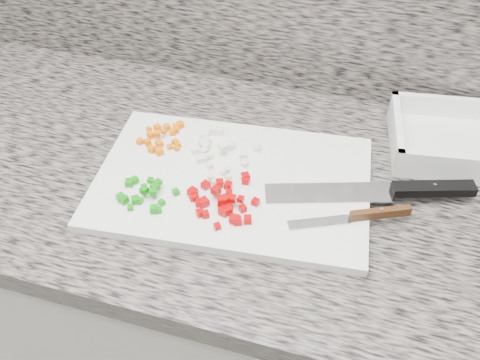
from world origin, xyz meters
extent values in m
cube|color=beige|center=(0.00, 1.44, 0.43)|extent=(3.92, 0.62, 0.86)
cube|color=#68625B|center=(0.00, 1.44, 0.88)|extent=(3.96, 0.64, 0.04)
cube|color=white|center=(0.02, 1.40, 0.91)|extent=(0.50, 0.36, 0.02)
cube|color=orange|center=(-0.17, 1.45, 0.92)|extent=(0.01, 0.01, 0.01)
cube|color=orange|center=(-0.16, 1.49, 0.92)|extent=(0.02, 0.02, 0.01)
cube|color=orange|center=(-0.12, 1.49, 0.92)|extent=(0.02, 0.02, 0.01)
cube|color=orange|center=(-0.12, 1.50, 0.92)|extent=(0.01, 0.01, 0.01)
cube|color=orange|center=(-0.11, 1.46, 0.92)|extent=(0.01, 0.01, 0.01)
cube|color=orange|center=(-0.17, 1.49, 0.92)|extent=(0.01, 0.01, 0.01)
cube|color=orange|center=(-0.14, 1.47, 0.93)|extent=(0.01, 0.01, 0.01)
cube|color=orange|center=(-0.14, 1.43, 0.92)|extent=(0.01, 0.01, 0.01)
cube|color=orange|center=(-0.13, 1.45, 0.92)|extent=(0.02, 0.02, 0.01)
cube|color=orange|center=(-0.11, 1.45, 0.92)|extent=(0.01, 0.01, 0.01)
cube|color=orange|center=(-0.13, 1.48, 0.93)|extent=(0.01, 0.01, 0.01)
cube|color=orange|center=(-0.10, 1.46, 0.92)|extent=(0.01, 0.01, 0.01)
cube|color=orange|center=(-0.17, 1.44, 0.92)|extent=(0.01, 0.01, 0.01)
cube|color=orange|center=(-0.12, 1.50, 0.92)|extent=(0.02, 0.02, 0.01)
cube|color=orange|center=(-0.14, 1.50, 0.92)|extent=(0.02, 0.02, 0.01)
cube|color=orange|center=(-0.12, 1.51, 0.92)|extent=(0.02, 0.02, 0.01)
cube|color=orange|center=(-0.12, 1.43, 0.92)|extent=(0.02, 0.02, 0.01)
cube|color=orange|center=(-0.16, 1.47, 0.92)|extent=(0.01, 0.01, 0.01)
cube|color=orange|center=(-0.10, 1.45, 0.92)|extent=(0.01, 0.01, 0.01)
cube|color=orange|center=(-0.16, 1.45, 0.92)|extent=(0.02, 0.02, 0.01)
cube|color=silver|center=(0.03, 1.44, 0.92)|extent=(0.02, 0.02, 0.01)
cube|color=silver|center=(-0.04, 1.52, 0.92)|extent=(0.01, 0.01, 0.01)
cube|color=silver|center=(0.04, 1.49, 0.92)|extent=(0.01, 0.01, 0.01)
cube|color=silver|center=(-0.03, 1.44, 0.92)|extent=(0.02, 0.02, 0.01)
cube|color=silver|center=(-0.02, 1.42, 0.92)|extent=(0.02, 0.02, 0.01)
cube|color=silver|center=(-0.06, 1.50, 0.92)|extent=(0.01, 0.01, 0.01)
cube|color=silver|center=(-0.06, 1.47, 0.92)|extent=(0.02, 0.02, 0.01)
cube|color=silver|center=(0.04, 1.50, 0.92)|extent=(0.02, 0.02, 0.01)
cube|color=silver|center=(-0.01, 1.48, 0.92)|extent=(0.02, 0.02, 0.01)
cube|color=silver|center=(-0.06, 1.45, 0.92)|extent=(0.02, 0.02, 0.01)
cube|color=silver|center=(-0.05, 1.48, 0.92)|extent=(0.02, 0.02, 0.01)
cube|color=silver|center=(-0.05, 1.43, 0.92)|extent=(0.02, 0.02, 0.01)
cube|color=silver|center=(-0.06, 1.49, 0.92)|extent=(0.02, 0.02, 0.01)
cube|color=silver|center=(-0.06, 1.50, 0.92)|extent=(0.02, 0.02, 0.01)
cube|color=silver|center=(-0.05, 1.45, 0.92)|extent=(0.02, 0.02, 0.01)
cube|color=silver|center=(-0.05, 1.51, 0.92)|extent=(0.02, 0.02, 0.01)
cube|color=silver|center=(-0.01, 1.46, 0.93)|extent=(0.02, 0.02, 0.01)
cube|color=silver|center=(-0.05, 1.47, 0.92)|extent=(0.02, 0.02, 0.01)
cube|color=silver|center=(0.03, 1.46, 0.92)|extent=(0.02, 0.02, 0.01)
cube|color=silver|center=(-0.04, 1.43, 0.92)|extent=(0.01, 0.01, 0.01)
cube|color=#0F840C|center=(-0.09, 1.34, 0.93)|extent=(0.02, 0.02, 0.01)
cube|color=#0F840C|center=(-0.14, 1.30, 0.92)|extent=(0.02, 0.02, 0.01)
cube|color=#0F840C|center=(-0.10, 1.32, 0.93)|extent=(0.01, 0.01, 0.01)
cube|color=#0F840C|center=(-0.09, 1.33, 0.93)|extent=(0.02, 0.02, 0.01)
cube|color=#0F840C|center=(-0.11, 1.35, 0.92)|extent=(0.01, 0.01, 0.01)
cube|color=#0F840C|center=(-0.06, 1.34, 0.92)|extent=(0.01, 0.01, 0.01)
cube|color=#0F840C|center=(-0.11, 1.34, 0.92)|extent=(0.01, 0.01, 0.01)
cube|color=#0F840C|center=(-0.14, 1.34, 0.92)|extent=(0.02, 0.02, 0.01)
cube|color=#0F840C|center=(-0.11, 1.30, 0.92)|extent=(0.01, 0.01, 0.01)
cube|color=#0F840C|center=(-0.07, 1.29, 0.92)|extent=(0.02, 0.02, 0.01)
cube|color=#0F840C|center=(-0.13, 1.30, 0.92)|extent=(0.02, 0.02, 0.01)
cube|color=#0F840C|center=(-0.13, 1.30, 0.92)|extent=(0.01, 0.01, 0.01)
cube|color=#0F840C|center=(-0.09, 1.32, 0.93)|extent=(0.01, 0.01, 0.01)
cube|color=#0F840C|center=(-0.07, 1.29, 0.92)|extent=(0.01, 0.01, 0.01)
cube|color=#0F840C|center=(-0.07, 1.31, 0.92)|extent=(0.01, 0.01, 0.01)
cube|color=#0F840C|center=(-0.13, 1.35, 0.92)|extent=(0.02, 0.02, 0.01)
cube|color=#0F840C|center=(-0.11, 1.29, 0.92)|extent=(0.01, 0.01, 0.01)
cube|color=#0F840C|center=(-0.11, 1.30, 0.92)|extent=(0.02, 0.02, 0.01)
cube|color=#B00204|center=(-0.01, 1.37, 0.92)|extent=(0.02, 0.02, 0.01)
cube|color=#B00204|center=(0.01, 1.38, 0.92)|extent=(0.02, 0.02, 0.01)
cube|color=#B00204|center=(0.03, 1.36, 0.92)|extent=(0.01, 0.01, 0.01)
cube|color=#B00204|center=(0.05, 1.40, 0.92)|extent=(0.01, 0.01, 0.01)
cube|color=#B00204|center=(-0.02, 1.34, 0.92)|extent=(0.01, 0.01, 0.01)
cube|color=#B00204|center=(0.03, 1.29, 0.92)|extent=(0.01, 0.01, 0.01)
cube|color=#B00204|center=(0.03, 1.34, 0.93)|extent=(0.02, 0.02, 0.01)
cube|color=#B00204|center=(0.04, 1.34, 0.93)|extent=(0.01, 0.01, 0.01)
cube|color=#B00204|center=(0.06, 1.31, 0.92)|extent=(0.02, 0.02, 0.01)
cube|color=#B00204|center=(0.04, 1.32, 0.92)|extent=(0.02, 0.02, 0.01)
cube|color=#B00204|center=(0.06, 1.33, 0.92)|extent=(0.02, 0.02, 0.01)
cube|color=#B00204|center=(0.00, 1.33, 0.92)|extent=(0.02, 0.02, 0.01)
cube|color=#B00204|center=(0.00, 1.31, 0.92)|extent=(0.02, 0.02, 0.01)
cube|color=#B00204|center=(-0.01, 1.33, 0.92)|extent=(0.01, 0.01, 0.01)
cube|color=#B00204|center=(0.03, 1.34, 0.92)|extent=(0.02, 0.02, 0.01)
cube|color=#B00204|center=(-0.02, 1.34, 0.92)|extent=(0.02, 0.02, 0.01)
cube|color=#B00204|center=(0.06, 1.31, 0.92)|extent=(0.01, 0.01, 0.01)
cube|color=#B00204|center=(0.04, 1.32, 0.92)|extent=(0.02, 0.02, 0.01)
cube|color=#B00204|center=(-0.03, 1.35, 0.92)|extent=(0.02, 0.02, 0.01)
cube|color=#B00204|center=(0.05, 1.31, 0.92)|extent=(0.01, 0.01, 0.01)
cube|color=#B00204|center=(0.03, 1.33, 0.93)|extent=(0.02, 0.02, 0.01)
cube|color=#B00204|center=(0.08, 1.35, 0.92)|extent=(0.01, 0.01, 0.01)
cube|color=#B00204|center=(0.01, 1.35, 0.93)|extent=(0.02, 0.02, 0.01)
cube|color=#B00204|center=(0.01, 1.30, 0.92)|extent=(0.01, 0.01, 0.01)
cube|color=#B00204|center=(0.08, 1.31, 0.92)|extent=(0.02, 0.02, 0.01)
cube|color=#B00204|center=(0.06, 1.34, 0.93)|extent=(0.01, 0.01, 0.01)
cube|color=#B00204|center=(0.03, 1.33, 0.92)|extent=(0.02, 0.02, 0.01)
cube|color=#B00204|center=(0.02, 1.38, 0.92)|extent=(0.01, 0.01, 0.01)
cube|color=#B00204|center=(0.05, 1.41, 0.92)|extent=(0.02, 0.02, 0.01)
cube|color=#B00204|center=(0.04, 1.33, 0.92)|extent=(0.02, 0.02, 0.01)
cube|color=beige|center=(0.01, 1.42, 0.92)|extent=(0.01, 0.01, 0.01)
cube|color=beige|center=(0.02, 1.40, 0.92)|extent=(0.01, 0.01, 0.01)
cube|color=beige|center=(-0.01, 1.39, 0.92)|extent=(0.01, 0.01, 0.01)
cube|color=beige|center=(0.00, 1.38, 0.92)|extent=(0.01, 0.01, 0.01)
cube|color=beige|center=(0.00, 1.39, 0.92)|extent=(0.01, 0.01, 0.01)
cube|color=beige|center=(0.02, 1.38, 0.92)|extent=(0.01, 0.01, 0.01)
cube|color=beige|center=(-0.02, 1.38, 0.92)|extent=(0.01, 0.01, 0.01)
cube|color=beige|center=(0.00, 1.38, 0.92)|extent=(0.01, 0.01, 0.01)
cube|color=beige|center=(0.00, 1.41, 0.92)|extent=(0.01, 0.01, 0.01)
cube|color=silver|center=(0.19, 1.41, 0.92)|extent=(0.22, 0.11, 0.00)
cube|color=black|center=(0.36, 1.47, 0.92)|extent=(0.14, 0.07, 0.02)
cylinder|color=silver|center=(0.36, 1.47, 0.93)|extent=(0.01, 0.01, 0.00)
cube|color=silver|center=(0.19, 1.34, 0.92)|extent=(0.10, 0.06, 0.00)
cube|color=#4C2813|center=(0.28, 1.39, 0.92)|extent=(0.10, 0.05, 0.02)
cylinder|color=silver|center=(0.28, 1.39, 0.93)|extent=(0.01, 0.01, 0.00)
cube|color=white|center=(0.41, 1.62, 0.91)|extent=(0.29, 0.23, 0.01)
cube|color=white|center=(0.40, 1.71, 0.93)|extent=(0.27, 0.05, 0.04)
cube|color=white|center=(0.42, 1.53, 0.93)|extent=(0.27, 0.05, 0.04)
cube|color=white|center=(0.28, 1.60, 0.93)|extent=(0.04, 0.19, 0.04)
camera|label=1|loc=(0.23, 0.76, 1.55)|focal=40.00mm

